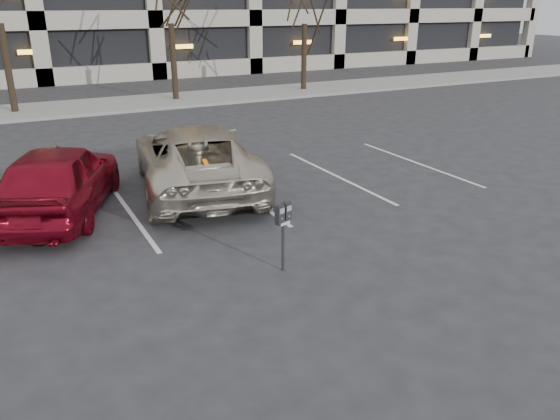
% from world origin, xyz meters
% --- Properties ---
extents(ground, '(140.00, 140.00, 0.00)m').
position_xyz_m(ground, '(0.00, 0.00, 0.00)').
color(ground, '#28282B').
rests_on(ground, ground).
extents(sidewalk, '(80.00, 4.00, 0.12)m').
position_xyz_m(sidewalk, '(0.00, 16.00, 0.06)').
color(sidewalk, gray).
rests_on(sidewalk, ground).
extents(stall_lines, '(16.90, 5.20, 0.00)m').
position_xyz_m(stall_lines, '(-1.40, 2.30, 0.01)').
color(stall_lines, silver).
rests_on(stall_lines, ground).
extents(parking_meter, '(0.34, 0.21, 1.25)m').
position_xyz_m(parking_meter, '(0.33, -1.95, 0.96)').
color(parking_meter, black).
rests_on(parking_meter, ground).
extents(suv_silver, '(3.74, 6.23, 1.63)m').
position_xyz_m(suv_silver, '(0.50, 3.01, 0.81)').
color(suv_silver, beige).
rests_on(suv_silver, ground).
extents(car_red, '(3.51, 5.04, 1.59)m').
position_xyz_m(car_red, '(-2.71, 2.76, 0.80)').
color(car_red, maroon).
rests_on(car_red, ground).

